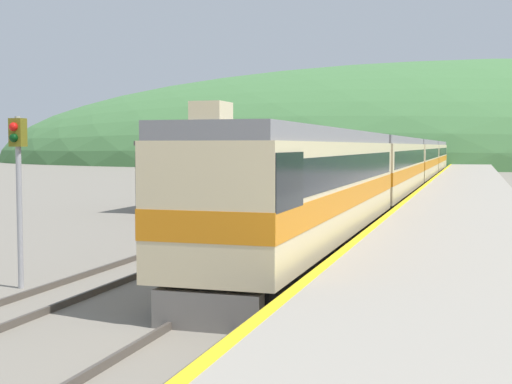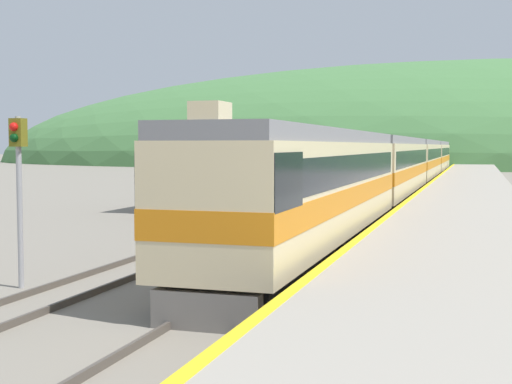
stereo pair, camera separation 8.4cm
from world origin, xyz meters
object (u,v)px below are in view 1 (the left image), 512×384
Objects in this scene: carriage_third at (417,161)px; siding_train at (355,166)px; carriage_fourth at (431,157)px; express_train_lead_car at (310,189)px; signal_post_siding at (18,166)px; carriage_second at (388,169)px.

carriage_third is 0.60× the size of siding_train.
carriage_fourth reaches higher than siding_train.
siding_train is at bearing 96.92° from express_train_lead_car.
signal_post_siding is (-1.51, -43.79, 1.16)m from siding_train.
carriage_fourth is 72.70m from signal_post_siding.
express_train_lead_car is at bearing 48.13° from signal_post_siding.
carriage_second is (0.00, 21.37, -0.01)m from express_train_lead_car.
signal_post_siding reaches higher than carriage_second.
signal_post_siding is at bearing -94.74° from carriage_fourth.
signal_post_siding is (-6.01, -28.07, 0.86)m from carriage_second.
express_train_lead_car reaches higher than signal_post_siding.
carriage_fourth is 4.89× the size of signal_post_siding.
carriage_second and carriage_fourth have the same top height.
siding_train is (-4.50, -28.66, -0.30)m from carriage_fourth.
carriage_second is 1.00× the size of carriage_third.
carriage_third is at bearing 55.18° from siding_train.
express_train_lead_car is 21.37m from carriage_second.
carriage_second is at bearing -90.00° from carriage_third.
carriage_third is (0.00, 22.19, 0.00)m from carriage_second.
siding_train is (-4.50, 37.08, -0.31)m from express_train_lead_car.
carriage_fourth is at bearing 85.26° from signal_post_siding.
carriage_second is 28.72m from signal_post_siding.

